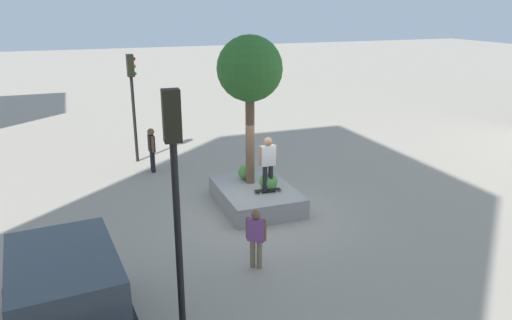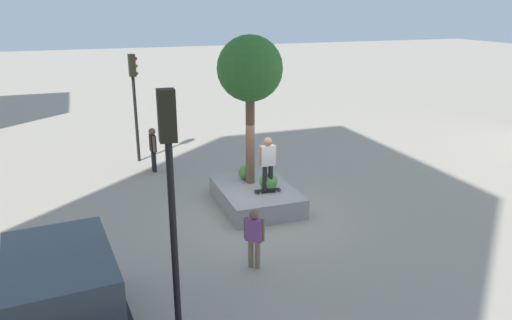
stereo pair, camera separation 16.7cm
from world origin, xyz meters
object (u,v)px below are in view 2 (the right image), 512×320
at_px(planter_ledge, 256,196).
at_px(traffic_light_corner, 134,89).
at_px(skateboarder, 268,160).
at_px(bystander_watching, 153,147).
at_px(passerby_with_bag, 254,235).
at_px(skateboard, 268,190).
at_px(plaza_tree, 250,71).
at_px(traffic_light_median, 171,182).
at_px(sedan_parked, 64,305).

bearing_deg(planter_ledge, traffic_light_corner, 26.02).
xyz_separation_m(skateboarder, traffic_light_corner, (6.40, 3.08, 1.28)).
relative_size(bystander_watching, passerby_with_bag, 1.12).
bearing_deg(skateboard, bystander_watching, 29.01).
relative_size(skateboard, passerby_with_bag, 0.54).
relative_size(plaza_tree, traffic_light_corner, 1.09).
xyz_separation_m(traffic_light_corner, passerby_with_bag, (-9.48, -1.56, -2.04)).
distance_m(planter_ledge, traffic_light_median, 7.45).
distance_m(plaza_tree, passerby_with_bag, 5.39).
bearing_deg(bystander_watching, skateboard, -150.99).
xyz_separation_m(skateboarder, bystander_watching, (4.88, 2.71, -0.65)).
height_order(sedan_parked, traffic_light_corner, traffic_light_corner).
bearing_deg(passerby_with_bag, plaza_tree, -17.91).
bearing_deg(skateboard, planter_ledge, 21.97).
distance_m(traffic_light_corner, passerby_with_bag, 9.82).
height_order(planter_ledge, skateboarder, skateboarder).
bearing_deg(sedan_parked, bystander_watching, -16.89).
xyz_separation_m(planter_ledge, sedan_parked, (-5.42, 5.49, 0.79)).
relative_size(planter_ledge, bystander_watching, 1.82).
distance_m(plaza_tree, sedan_parked, 8.63).
bearing_deg(bystander_watching, traffic_light_corner, 13.87).
bearing_deg(passerby_with_bag, skateboard, -26.37).
bearing_deg(planter_ledge, sedan_parked, 134.62).
bearing_deg(plaza_tree, traffic_light_median, 150.51).
bearing_deg(traffic_light_median, traffic_light_corner, -3.42).
relative_size(traffic_light_corner, passerby_with_bag, 2.82).
relative_size(traffic_light_median, passerby_with_bag, 3.19).
xyz_separation_m(skateboard, sedan_parked, (-4.93, 5.69, 0.43)).
bearing_deg(plaza_tree, bystander_watching, 32.69).
distance_m(skateboarder, traffic_light_median, 6.74).
relative_size(traffic_light_corner, bystander_watching, 2.52).
height_order(plaza_tree, bystander_watching, plaza_tree).
relative_size(skateboard, sedan_parked, 0.17).
bearing_deg(passerby_with_bag, traffic_light_median, 134.95).
relative_size(skateboard, traffic_light_corner, 0.19).
height_order(sedan_parked, bystander_watching, sedan_parked).
relative_size(skateboarder, traffic_light_median, 0.34).
distance_m(traffic_light_median, passerby_with_bag, 3.99).
relative_size(traffic_light_corner, traffic_light_median, 0.88).
bearing_deg(skateboarder, sedan_parked, 130.91).
distance_m(planter_ledge, passerby_with_bag, 3.85).
bearing_deg(planter_ledge, traffic_light_median, 148.36).
height_order(bystander_watching, passerby_with_bag, bystander_watching).
distance_m(plaza_tree, bystander_watching, 5.62).
height_order(traffic_light_corner, bystander_watching, traffic_light_corner).
xyz_separation_m(skateboarder, passerby_with_bag, (-3.08, 1.52, -0.76)).
height_order(skateboarder, traffic_light_median, traffic_light_median).
height_order(traffic_light_corner, traffic_light_median, traffic_light_median).
height_order(skateboard, traffic_light_corner, traffic_light_corner).
bearing_deg(bystander_watching, traffic_light_median, 173.98).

